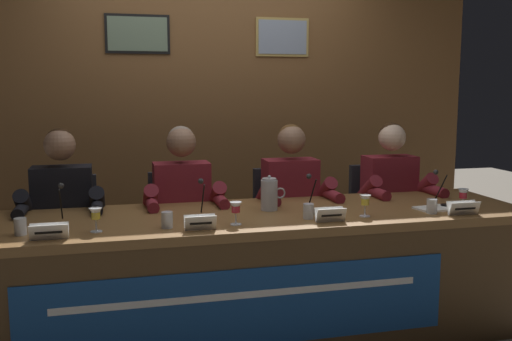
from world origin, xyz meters
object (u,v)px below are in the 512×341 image
at_px(water_cup_far_left, 20,228).
at_px(juice_glass_far_left, 96,215).
at_px(chair_center_right, 285,234).
at_px(water_cup_center_right, 308,212).
at_px(microphone_center_left, 203,206).
at_px(microphone_far_right, 442,194).
at_px(panelist_center_right, 294,201).
at_px(nameplate_far_right, 463,208).
at_px(nameplate_far_left, 49,232).
at_px(water_pitcher_central, 269,194).
at_px(juice_glass_center_right, 365,202).
at_px(nameplate_center_right, 330,215).
at_px(panelist_far_left, 62,213).
at_px(conference_table, 260,257).
at_px(microphone_center_right, 313,200).
at_px(microphone_far_left, 61,212).
at_px(juice_glass_far_right, 463,195).
at_px(chair_far_left, 67,248).
at_px(water_cup_center_left, 167,221).
at_px(water_cup_far_right, 432,207).
at_px(juice_glass_center_left, 236,209).
at_px(panelist_far_right, 394,196).
at_px(document_stack_far_right, 434,208).
at_px(chair_center_left, 181,241).
at_px(nameplate_center_left, 200,223).
at_px(panelist_center_left, 184,207).
at_px(chair_far_right, 380,228).

bearing_deg(water_cup_far_left, juice_glass_far_left, -4.47).
relative_size(chair_center_right, water_cup_center_right, 10.55).
distance_m(microphone_center_left, microphone_far_right, 1.48).
bearing_deg(panelist_center_right, nameplate_far_right, -44.95).
xyz_separation_m(nameplate_far_left, water_pitcher_central, (1.21, 0.40, 0.05)).
relative_size(chair_center_right, panelist_center_right, 0.73).
bearing_deg(juice_glass_center_right, nameplate_center_right, -161.45).
relative_size(panelist_far_left, nameplate_far_right, 6.54).
bearing_deg(juice_glass_center_right, conference_table, 167.88).
height_order(microphone_center_left, microphone_center_right, same).
xyz_separation_m(juice_glass_far_left, microphone_far_left, (-0.18, 0.19, -0.01)).
distance_m(nameplate_far_left, juice_glass_far_right, 2.34).
relative_size(chair_far_left, nameplate_far_left, 4.99).
xyz_separation_m(conference_table, water_cup_center_right, (0.25, -0.10, 0.27)).
bearing_deg(water_cup_center_left, water_cup_far_right, -0.86).
xyz_separation_m(juice_glass_center_left, water_cup_center_left, (-0.36, 0.02, -0.05)).
bearing_deg(water_cup_far_left, water_cup_center_right, -0.32).
xyz_separation_m(microphone_center_left, microphone_center_right, (0.65, 0.02, 0.00)).
xyz_separation_m(water_cup_center_right, nameplate_far_right, (0.89, -0.13, 0.00)).
height_order(chair_center_right, water_cup_center_right, chair_center_right).
bearing_deg(microphone_far_left, water_pitcher_central, 5.36).
bearing_deg(microphone_far_right, microphone_center_left, 179.54).
distance_m(panelist_far_right, water_cup_far_right, 0.70).
relative_size(water_cup_far_left, water_pitcher_central, 0.40).
height_order(juice_glass_far_left, document_stack_far_right, juice_glass_far_left).
distance_m(panelist_far_left, nameplate_far_right, 2.38).
distance_m(chair_center_left, panelist_center_right, 0.81).
height_order(panelist_far_right, nameplate_far_right, panelist_far_right).
bearing_deg(chair_center_right, conference_table, -116.74).
distance_m(nameplate_center_left, microphone_center_left, 0.26).
bearing_deg(document_stack_far_right, water_cup_far_right, -127.46).
bearing_deg(nameplate_far_left, juice_glass_far_right, 3.34).
relative_size(conference_table, juice_glass_center_left, 26.26).
xyz_separation_m(microphone_far_left, juice_glass_far_right, (2.30, -0.15, 0.01)).
bearing_deg(nameplate_center_right, panelist_far_right, 44.05).
distance_m(panelist_center_left, juice_glass_far_right, 1.72).
bearing_deg(microphone_far_left, water_cup_far_right, -5.87).
relative_size(chair_far_left, water_pitcher_central, 4.27).
xyz_separation_m(microphone_center_right, chair_far_right, (0.78, 0.69, -0.38)).
bearing_deg(water_cup_center_left, nameplate_center_right, -5.44).
height_order(microphone_center_left, nameplate_center_right, microphone_center_left).
relative_size(nameplate_far_right, juice_glass_far_right, 1.51).
xyz_separation_m(conference_table, juice_glass_center_left, (-0.17, -0.14, 0.32)).
height_order(panelist_far_right, juice_glass_far_right, panelist_far_right).
height_order(juice_glass_center_right, microphone_far_right, microphone_far_right).
xyz_separation_m(water_cup_far_left, microphone_center_right, (1.59, 0.14, 0.04)).
bearing_deg(water_cup_center_left, microphone_center_left, 35.75).
xyz_separation_m(conference_table, nameplate_center_left, (-0.37, -0.21, 0.27)).
bearing_deg(water_cup_far_right, juice_glass_center_right, 177.14).
bearing_deg(water_cup_center_right, microphone_center_left, 166.82).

